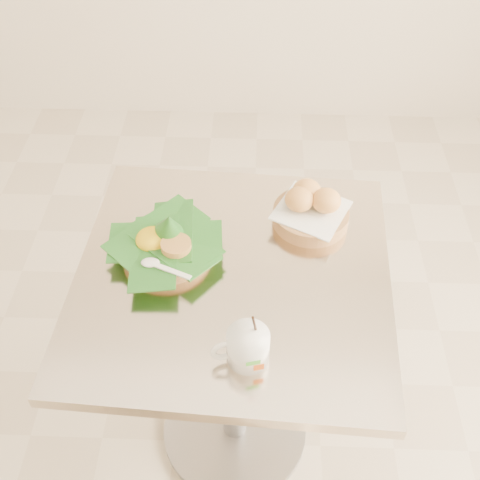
{
  "coord_description": "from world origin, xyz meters",
  "views": [
    {
      "loc": [
        0.23,
        -0.85,
        1.76
      ],
      "look_at": [
        0.2,
        0.07,
        0.82
      ],
      "focal_mm": 45.0,
      "sensor_mm": 36.0,
      "label": 1
    }
  ],
  "objects_px": {
    "bread_basket": "(311,209)",
    "coffee_mug": "(247,346)",
    "cafe_table": "(234,331)",
    "rice_basket": "(165,242)"
  },
  "relations": [
    {
      "from": "coffee_mug",
      "to": "rice_basket",
      "type": "bearing_deg",
      "value": 124.68
    },
    {
      "from": "bread_basket",
      "to": "coffee_mug",
      "type": "distance_m",
      "value": 0.42
    },
    {
      "from": "bread_basket",
      "to": "coffee_mug",
      "type": "xyz_separation_m",
      "value": [
        -0.14,
        -0.4,
        0.0
      ]
    },
    {
      "from": "cafe_table",
      "to": "rice_basket",
      "type": "distance_m",
      "value": 0.3
    },
    {
      "from": "cafe_table",
      "to": "rice_basket",
      "type": "bearing_deg",
      "value": 159.98
    },
    {
      "from": "bread_basket",
      "to": "coffee_mug",
      "type": "bearing_deg",
      "value": -109.47
    },
    {
      "from": "cafe_table",
      "to": "coffee_mug",
      "type": "bearing_deg",
      "value": -80.39
    },
    {
      "from": "rice_basket",
      "to": "bread_basket",
      "type": "xyz_separation_m",
      "value": [
        0.33,
        0.12,
        0.0
      ]
    },
    {
      "from": "cafe_table",
      "to": "bread_basket",
      "type": "bearing_deg",
      "value": 44.7
    },
    {
      "from": "cafe_table",
      "to": "coffee_mug",
      "type": "relative_size",
      "value": 5.15
    }
  ]
}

